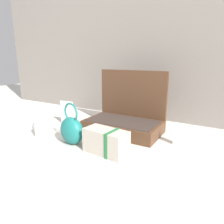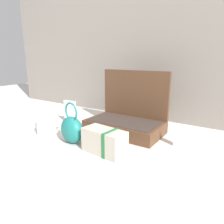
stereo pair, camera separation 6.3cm
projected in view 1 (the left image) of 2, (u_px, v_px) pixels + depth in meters
ground_plane at (116, 141)px, 1.22m from camera, size 6.00×6.00×0.00m
back_wall at (154, 27)px, 1.53m from camera, size 3.20×0.06×1.40m
open_suitcase at (125, 118)px, 1.37m from camera, size 0.48×0.29×0.40m
teal_pouch_handbag at (72, 130)px, 1.16m from camera, size 0.18×0.13×0.24m
cream_toiletry_bag at (106, 142)px, 1.05m from camera, size 0.24×0.13×0.13m
coffee_mug at (40, 129)px, 1.29m from camera, size 0.11×0.07×0.10m
info_card_left at (181, 135)px, 1.14m from camera, size 0.08×0.01×0.13m
poster_card_right at (67, 113)px, 1.51m from camera, size 0.11×0.01×0.17m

